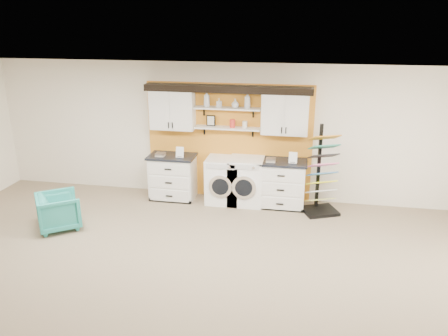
% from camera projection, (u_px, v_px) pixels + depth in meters
% --- Properties ---
extents(floor, '(10.00, 10.00, 0.00)m').
position_uv_depth(floor, '(177.00, 310.00, 5.71)').
color(floor, gray).
rests_on(floor, ground).
extents(ceiling, '(10.00, 10.00, 0.00)m').
position_uv_depth(ceiling, '(168.00, 97.00, 4.79)').
color(ceiling, white).
rests_on(ceiling, wall_back).
extents(wall_back, '(10.00, 0.00, 10.00)m').
position_uv_depth(wall_back, '(229.00, 132.00, 8.97)').
color(wall_back, '#F0E4CF').
rests_on(wall_back, floor).
extents(accent_panel, '(3.40, 0.07, 2.40)m').
position_uv_depth(accent_panel, '(229.00, 142.00, 9.00)').
color(accent_panel, orange).
rests_on(accent_panel, wall_back).
extents(upper_cabinet_left, '(0.90, 0.35, 0.84)m').
position_uv_depth(upper_cabinet_left, '(172.00, 109.00, 8.81)').
color(upper_cabinet_left, white).
rests_on(upper_cabinet_left, wall_back).
extents(upper_cabinet_right, '(0.90, 0.35, 0.84)m').
position_uv_depth(upper_cabinet_right, '(285.00, 113.00, 8.43)').
color(upper_cabinet_right, white).
rests_on(upper_cabinet_right, wall_back).
extents(shelf_lower, '(1.32, 0.28, 0.03)m').
position_uv_depth(shelf_lower, '(227.00, 128.00, 8.74)').
color(shelf_lower, white).
rests_on(shelf_lower, wall_back).
extents(shelf_upper, '(1.32, 0.28, 0.03)m').
position_uv_depth(shelf_upper, '(228.00, 108.00, 8.61)').
color(shelf_upper, white).
rests_on(shelf_upper, wall_back).
extents(crown_molding, '(3.30, 0.41, 0.13)m').
position_uv_depth(crown_molding, '(228.00, 88.00, 8.49)').
color(crown_molding, black).
rests_on(crown_molding, wall_back).
extents(picture_frame, '(0.18, 0.02, 0.22)m').
position_uv_depth(picture_frame, '(211.00, 121.00, 8.80)').
color(picture_frame, black).
rests_on(picture_frame, shelf_lower).
extents(canister_red, '(0.11, 0.11, 0.16)m').
position_uv_depth(canister_red, '(232.00, 124.00, 8.69)').
color(canister_red, red).
rests_on(canister_red, shelf_lower).
extents(canister_cream, '(0.10, 0.10, 0.14)m').
position_uv_depth(canister_cream, '(245.00, 125.00, 8.65)').
color(canister_cream, silver).
rests_on(canister_cream, shelf_lower).
extents(base_cabinet_left, '(0.96, 0.66, 0.94)m').
position_uv_depth(base_cabinet_left, '(173.00, 177.00, 9.13)').
color(base_cabinet_left, white).
rests_on(base_cabinet_left, floor).
extents(base_cabinet_right, '(0.98, 0.66, 0.95)m').
position_uv_depth(base_cabinet_right, '(281.00, 183.00, 8.74)').
color(base_cabinet_right, white).
rests_on(base_cabinet_right, floor).
extents(washer, '(0.67, 0.71, 0.94)m').
position_uv_depth(washer, '(223.00, 180.00, 8.94)').
color(washer, white).
rests_on(washer, floor).
extents(dryer, '(0.69, 0.71, 0.96)m').
position_uv_depth(dryer, '(246.00, 181.00, 8.86)').
color(dryer, white).
rests_on(dryer, floor).
extents(sample_rack, '(0.79, 0.73, 1.74)m').
position_uv_depth(sample_rack, '(321.00, 186.00, 8.42)').
color(sample_rack, black).
rests_on(sample_rack, floor).
extents(armchair, '(0.99, 0.98, 0.65)m').
position_uv_depth(armchair, '(59.00, 211.00, 7.86)').
color(armchair, teal).
rests_on(armchair, floor).
extents(soap_bottle_a, '(0.12, 0.13, 0.32)m').
position_uv_depth(soap_bottle_a, '(207.00, 99.00, 8.62)').
color(soap_bottle_a, silver).
rests_on(soap_bottle_a, shelf_upper).
extents(soap_bottle_b, '(0.11, 0.11, 0.18)m').
position_uv_depth(soap_bottle_b, '(219.00, 103.00, 8.60)').
color(soap_bottle_b, silver).
rests_on(soap_bottle_b, shelf_upper).
extents(soap_bottle_c, '(0.14, 0.14, 0.18)m').
position_uv_depth(soap_bottle_c, '(235.00, 103.00, 8.55)').
color(soap_bottle_c, silver).
rests_on(soap_bottle_c, shelf_upper).
extents(soap_bottle_d, '(0.16, 0.16, 0.32)m').
position_uv_depth(soap_bottle_d, '(247.00, 100.00, 8.49)').
color(soap_bottle_d, silver).
rests_on(soap_bottle_d, shelf_upper).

